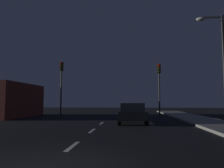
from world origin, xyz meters
The scene contains 9 objects.
ground_plane centered at (0.00, 7.00, 0.00)m, with size 80.00×80.00×0.00m, color black.
lane_stripe_second centered at (0.00, 2.60, 0.00)m, with size 0.16×1.60×0.01m, color silver.
lane_stripe_third centered at (0.00, 6.40, 0.00)m, with size 0.16×1.60×0.01m, color silver.
lane_stripe_fourth centered at (0.00, 10.20, 0.00)m, with size 0.16×1.60×0.01m, color silver.
traffic_signal_left centered at (-4.84, 15.76, 3.81)m, with size 0.32×0.38×5.49m.
traffic_signal_right centered at (4.83, 15.76, 3.60)m, with size 0.32×0.38×5.16m.
car_stopped_ahead centered at (2.17, 10.49, 0.73)m, with size 1.97×4.23×1.42m.
street_lamp_right centered at (7.55, 8.66, 4.17)m, with size 1.68×0.36×6.93m.
storefront_left centered at (-10.24, 15.27, 1.64)m, with size 4.47×7.59×3.29m, color maroon.
Camera 1 is at (1.97, -4.61, 1.55)m, focal length 33.57 mm.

